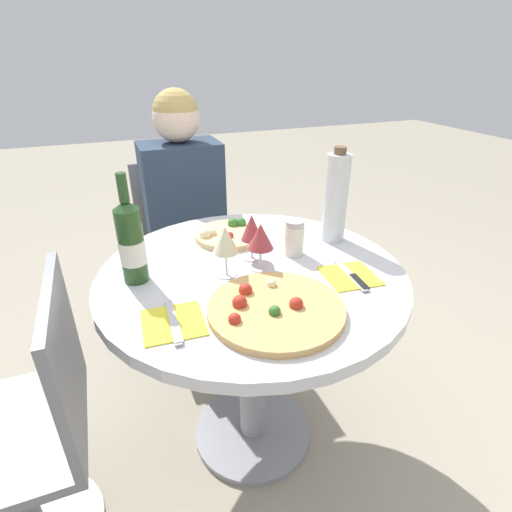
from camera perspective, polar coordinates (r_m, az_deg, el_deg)
The scene contains 15 objects.
ground_plane at distance 1.70m, azimuth -0.47°, elevation -23.87°, with size 12.00×12.00×0.00m, color #9E937F.
dining_table at distance 1.30m, azimuth -0.57°, elevation -7.62°, with size 0.94×0.94×0.73m.
chair_behind_diner at distance 2.11m, azimuth -10.07°, elevation 1.11°, with size 0.43×0.43×0.84m.
seated_diner at distance 1.92m, azimuth -9.48°, elevation 2.95°, with size 0.36×0.47×1.19m.
chair_empty_side at distance 1.32m, azimuth -29.93°, elevation -21.41°, with size 0.43×0.43×0.84m.
pizza_large at distance 1.03m, azimuth 2.66°, elevation -7.51°, with size 0.35×0.35×0.05m.
pizza_small_far at distance 1.44m, azimuth -3.98°, elevation 3.22°, with size 0.24×0.24×0.05m.
wine_bottle at distance 1.17m, azimuth -17.39°, elevation 1.86°, with size 0.07×0.07×0.32m.
tall_carafe at distance 1.39m, azimuth 11.32°, elevation 8.14°, with size 0.08×0.08×0.33m.
sugar_shaker at distance 1.30m, azimuth 5.47°, elevation 2.60°, with size 0.06×0.06×0.12m.
wine_glass_front_left at distance 1.15m, azimuth -4.36°, elevation 2.19°, with size 0.08×0.08×0.16m.
wine_glass_back_right at distance 1.25m, azimuth -0.62°, elevation 3.98°, with size 0.07×0.07×0.15m.
wine_glass_front_right at distance 1.18m, azimuth 0.69°, elevation 2.69°, with size 0.08×0.08×0.15m.
place_setting_left at distance 1.01m, azimuth -11.71°, elevation -9.34°, with size 0.16×0.19×0.01m.
place_setting_right at distance 1.22m, azimuth 13.35°, elevation -2.79°, with size 0.16×0.19×0.01m.
Camera 1 is at (-0.38, -1.00, 1.33)m, focal length 28.00 mm.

